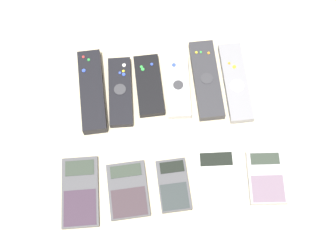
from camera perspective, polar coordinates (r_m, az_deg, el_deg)
name	(u,v)px	position (r m, az deg, el deg)	size (l,w,h in m)	color
ground_plane	(169,139)	(1.02, 0.12, -1.61)	(3.00, 3.00, 0.00)	beige
remote_0	(92,91)	(1.07, -9.25, 4.22)	(0.06, 0.20, 0.03)	black
remote_1	(120,92)	(1.07, -5.83, 4.19)	(0.05, 0.17, 0.02)	black
remote_2	(149,85)	(1.07, -2.34, 4.98)	(0.06, 0.15, 0.02)	black
remote_3	(178,87)	(1.07, 1.24, 4.80)	(0.06, 0.15, 0.02)	#B7B7BC
remote_4	(206,80)	(1.08, 4.68, 5.65)	(0.06, 0.20, 0.02)	#333338
remote_5	(235,82)	(1.08, 8.22, 5.30)	(0.05, 0.20, 0.02)	gray
calculator_0	(80,192)	(1.00, -10.65, -7.89)	(0.08, 0.15, 0.01)	#4C4C51
calculator_1	(128,190)	(0.99, -4.90, -7.78)	(0.09, 0.12, 0.01)	#4C4C51
calculator_2	(172,185)	(0.99, 0.53, -7.23)	(0.07, 0.11, 0.01)	#4C4C51
calculator_3	(218,181)	(0.99, 6.07, -6.66)	(0.09, 0.14, 0.02)	silver
calculator_4	(266,178)	(1.01, 11.86, -6.17)	(0.08, 0.12, 0.02)	#B2B2B7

